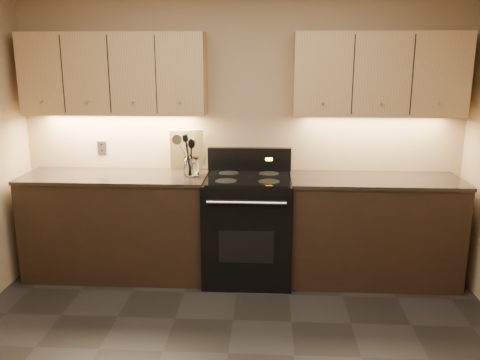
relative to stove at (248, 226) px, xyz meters
name	(u,v)px	position (x,y,z in m)	size (l,w,h in m)	color
wall_back	(241,129)	(-0.08, 0.32, 0.82)	(4.00, 0.04, 2.60)	tan
counter_left	(118,225)	(-1.18, 0.02, -0.01)	(1.62, 0.62, 0.93)	black
counter_right	(373,230)	(1.10, 0.02, -0.01)	(1.46, 0.62, 0.93)	black
stove	(248,226)	(0.00, 0.00, 0.00)	(0.76, 0.68, 1.14)	black
upper_cab_left	(114,74)	(-1.18, 0.17, 1.32)	(1.60, 0.30, 0.70)	tan
upper_cab_right	(379,74)	(1.10, 0.17, 1.32)	(1.44, 0.30, 0.70)	tan
outlet_plate	(102,148)	(-1.38, 0.31, 0.64)	(0.09, 0.01, 0.12)	#B2B5BA
utensil_crock	(191,167)	(-0.50, 0.04, 0.53)	(0.15, 0.15, 0.16)	white
cutting_board	(187,150)	(-0.57, 0.27, 0.64)	(0.31, 0.02, 0.39)	tan
wooden_spoon	(188,157)	(-0.53, 0.04, 0.62)	(0.06, 0.06, 0.30)	tan
black_spoon	(190,156)	(-0.51, 0.07, 0.62)	(0.06, 0.06, 0.31)	black
black_turner	(191,154)	(-0.50, 0.02, 0.64)	(0.08, 0.08, 0.35)	black
steel_spatula	(193,153)	(-0.48, 0.05, 0.65)	(0.08, 0.08, 0.37)	silver
steel_skimmer	(195,153)	(-0.47, 0.04, 0.65)	(0.09, 0.09, 0.36)	silver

